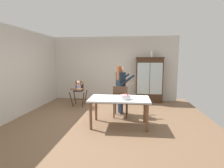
{
  "coord_description": "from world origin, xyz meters",
  "views": [
    {
      "loc": [
        0.83,
        -4.89,
        1.73
      ],
      "look_at": [
        0.15,
        0.7,
        0.95
      ],
      "focal_mm": 28.09,
      "sensor_mm": 36.0,
      "label": 1
    }
  ],
  "objects": [
    {
      "name": "dining_chair_far_side",
      "position": [
        0.47,
        0.22,
        0.56
      ],
      "size": [
        0.45,
        0.45,
        0.96
      ],
      "rotation": [
        0.0,
        0.0,
        3.11
      ],
      "color": "#422819",
      "rests_on": "ground_plane"
    },
    {
      "name": "birthday_cake",
      "position": [
        0.64,
        -0.55,
        0.79
      ],
      "size": [
        0.28,
        0.28,
        0.19
      ],
      "color": "white",
      "rests_on": "dining_table"
    },
    {
      "name": "dining_table",
      "position": [
        0.48,
        -0.43,
        0.65
      ],
      "size": [
        1.58,
        0.9,
        0.74
      ],
      "color": "silver",
      "rests_on": "ground_plane"
    },
    {
      "name": "adult_person",
      "position": [
        0.45,
        0.64,
        0.97
      ],
      "size": [
        0.65,
        0.64,
        1.53
      ],
      "rotation": [
        0.0,
        0.0,
        2.01
      ],
      "color": "#33425B",
      "rests_on": "ground_plane"
    },
    {
      "name": "ceramic_vase",
      "position": [
        1.58,
        2.37,
        1.95
      ],
      "size": [
        0.13,
        0.13,
        0.27
      ],
      "color": "#B2B7B2",
      "rests_on": "china_cabinet"
    },
    {
      "name": "wall_left",
      "position": [
        -2.63,
        0.0,
        1.35
      ],
      "size": [
        0.06,
        5.32,
        2.7
      ],
      "primitive_type": "cube",
      "color": "beige",
      "rests_on": "ground_plane"
    },
    {
      "name": "china_cabinet",
      "position": [
        1.49,
        2.37,
        0.92
      ],
      "size": [
        1.12,
        0.48,
        1.83
      ],
      "color": "#422819",
      "rests_on": "ground_plane"
    },
    {
      "name": "wall_back",
      "position": [
        0.0,
        2.63,
        1.35
      ],
      "size": [
        5.32,
        0.06,
        2.7
      ],
      "primitive_type": "cube",
      "color": "beige",
      "rests_on": "ground_plane"
    },
    {
      "name": "high_chair_with_toddler",
      "position": [
        -1.2,
        1.42,
        0.65
      ],
      "size": [
        0.6,
        0.7,
        0.95
      ],
      "rotation": [
        0.0,
        0.0,
        0.05
      ],
      "color": "#422819",
      "rests_on": "ground_plane"
    },
    {
      "name": "ground_plane",
      "position": [
        0.0,
        0.0,
        0.0
      ],
      "size": [
        6.24,
        6.24,
        0.0
      ],
      "primitive_type": "plane",
      "color": "brown"
    }
  ]
}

